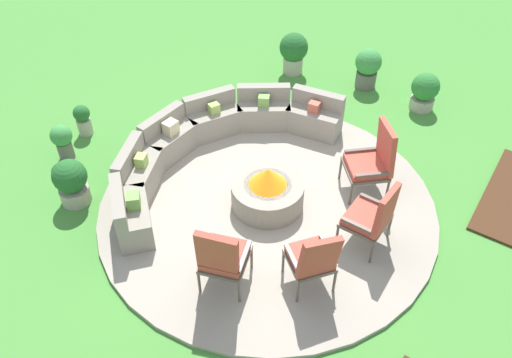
{
  "coord_description": "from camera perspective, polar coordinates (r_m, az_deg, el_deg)",
  "views": [
    {
      "loc": [
        -4.66,
        -2.87,
        5.58
      ],
      "look_at": [
        0.0,
        0.2,
        0.45
      ],
      "focal_mm": 36.93,
      "sensor_mm": 36.0,
      "label": 1
    }
  ],
  "objects": [
    {
      "name": "ground_plane",
      "position": [
        7.81,
        1.23,
        -2.98
      ],
      "size": [
        24.0,
        24.0,
        0.0
      ],
      "primitive_type": "plane",
      "color": "#478C38"
    },
    {
      "name": "fire_pit",
      "position": [
        7.59,
        1.26,
        -1.3
      ],
      "size": [
        1.06,
        1.06,
        0.67
      ],
      "color": "gray",
      "rests_on": "patio_circle"
    },
    {
      "name": "potted_plant_3",
      "position": [
        8.08,
        -19.39,
        -0.24
      ],
      "size": [
        0.5,
        0.5,
        0.75
      ],
      "color": "#A89E8E",
      "rests_on": "ground_plane"
    },
    {
      "name": "patio_circle",
      "position": [
        7.79,
        1.23,
        -2.82
      ],
      "size": [
        4.94,
        4.94,
        0.06
      ],
      "primitive_type": "cylinder",
      "color": "#9E9384",
      "rests_on": "ground_plane"
    },
    {
      "name": "potted_plant_5",
      "position": [
        10.02,
        17.8,
        9.1
      ],
      "size": [
        0.5,
        0.5,
        0.7
      ],
      "color": "#A89E8E",
      "rests_on": "ground_plane"
    },
    {
      "name": "potted_plant_2",
      "position": [
        8.96,
        -20.22,
        3.96
      ],
      "size": [
        0.35,
        0.35,
        0.63
      ],
      "color": "#605B56",
      "rests_on": "ground_plane"
    },
    {
      "name": "potted_plant_1",
      "position": [
        10.37,
        12.02,
        11.84
      ],
      "size": [
        0.49,
        0.49,
        0.78
      ],
      "color": "#605B56",
      "rests_on": "ground_plane"
    },
    {
      "name": "potted_plant_0",
      "position": [
        10.61,
        4.09,
        13.63
      ],
      "size": [
        0.56,
        0.56,
        0.83
      ],
      "color": "#A89E8E",
      "rests_on": "ground_plane"
    },
    {
      "name": "lounge_chair_back_right",
      "position": [
        7.8,
        12.61,
        2.07
      ],
      "size": [
        0.85,
        0.86,
        1.15
      ],
      "rotation": [
        0.0,
        0.0,
        7.01
      ],
      "color": "brown",
      "rests_on": "patio_circle"
    },
    {
      "name": "potted_plant_4",
      "position": [
        9.43,
        -18.24,
        6.18
      ],
      "size": [
        0.28,
        0.28,
        0.56
      ],
      "color": "#A89E8E",
      "rests_on": "ground_plane"
    },
    {
      "name": "lounge_chair_front_left",
      "position": [
        6.37,
        -3.68,
        -8.36
      ],
      "size": [
        0.76,
        0.72,
        1.16
      ],
      "rotation": [
        0.0,
        0.0,
        5.03
      ],
      "color": "brown",
      "rests_on": "patio_circle"
    },
    {
      "name": "curved_stone_bench",
      "position": [
        8.4,
        -5.09,
        3.96
      ],
      "size": [
        4.1,
        2.36,
        0.72
      ],
      "color": "gray",
      "rests_on": "patio_circle"
    },
    {
      "name": "lounge_chair_back_left",
      "position": [
        7.01,
        12.57,
        -3.91
      ],
      "size": [
        0.62,
        0.56,
        1.05
      ],
      "rotation": [
        0.0,
        0.0,
        6.26
      ],
      "color": "brown",
      "rests_on": "patio_circle"
    },
    {
      "name": "lounge_chair_front_right",
      "position": [
        6.42,
        6.2,
        -8.53
      ],
      "size": [
        0.74,
        0.76,
        1.05
      ],
      "rotation": [
        0.0,
        0.0,
        5.61
      ],
      "color": "brown",
      "rests_on": "patio_circle"
    }
  ]
}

